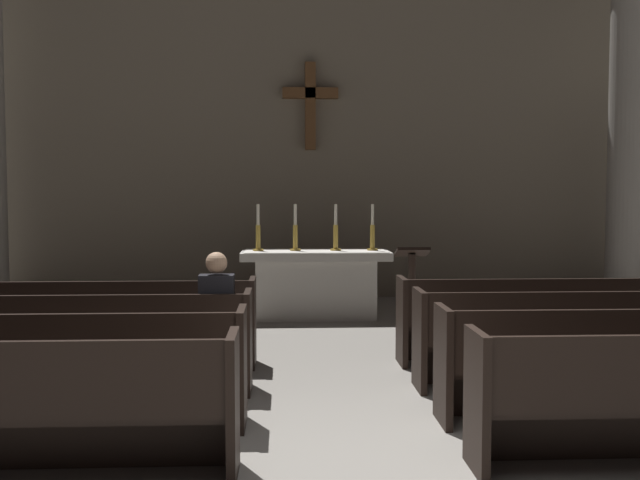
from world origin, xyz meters
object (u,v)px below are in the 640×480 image
Objects in this scene: candlestick_outer_left at (258,236)px; candlestick_outer_right at (372,235)px; lectern at (412,291)px; pew_left_row_2 at (33,370)px; altar at (316,282)px; candlestick_inner_right at (336,236)px; candlestick_inner_left at (295,236)px; pew_right_row_3 at (589,338)px; pew_right_row_4 at (550,320)px; column_right_third at (629,135)px; lone_worshipper at (218,318)px; pew_left_row_3 at (71,343)px; pew_left_row_4 at (99,324)px.

candlestick_outer_left and candlestick_outer_right have the same top height.
pew_left_row_2 is at bearing -133.00° from lectern.
altar is 0.76m from candlestick_inner_right.
candlestick_inner_left is at bearing 67.45° from pew_left_row_2.
candlestick_outer_left is 0.55m from candlestick_inner_left.
pew_right_row_4 is (0.00, 1.04, 0.00)m from pew_right_row_3.
candlestick_outer_left is 1.15m from candlestick_inner_right.
column_right_third is 4.37× the size of lone_worshipper.
pew_left_row_3 is 1.04m from pew_left_row_4.
candlestick_outer_right is (0.85, 0.00, 0.70)m from altar.
pew_right_row_4 is at bearing 0.00° from pew_left_row_4.
pew_left_row_3 is 1.00× the size of pew_right_row_4.
pew_right_row_4 is 3.81m from candlestick_inner_right.
lone_worshipper is at bearing -101.01° from candlestick_inner_left.
altar is at bearing -180.00° from candlestick_outer_right.
candlestick_inner_right is (-4.85, -0.91, -1.57)m from column_right_third.
pew_right_row_4 is at bearing -48.24° from candlestick_inner_left.
lone_worshipper is at bearing -108.90° from candlestick_inner_right.
altar is 4.21m from lone_worshipper.
pew_left_row_4 is 4.12m from lectern.
pew_right_row_3 is 2.87× the size of lectern.
candlestick_outer_left is 0.52× the size of lone_worshipper.
candlestick_inner_right is at bearing 56.31° from pew_left_row_3.
candlestick_inner_right reaches higher than pew_left_row_2.
candlestick_outer_right is at bearing 51.31° from pew_left_row_3.
candlestick_inner_right reaches higher than pew_right_row_4.
candlestick_outer_left reaches higher than lectern.
lone_worshipper is (1.34, 0.04, 0.22)m from pew_left_row_3.
pew_left_row_3 is 4.86m from pew_right_row_3.
altar is (2.43, 4.10, 0.06)m from pew_left_row_3.
candlestick_outer_right is (3.28, 4.10, 0.75)m from pew_left_row_3.
pew_left_row_4 is at bearing -152.38° from column_right_third.
candlestick_outer_right is (3.28, 3.06, 0.75)m from pew_left_row_4.
candlestick_outer_left reaches higher than pew_left_row_2.
altar is 1.10m from candlestick_outer_right.
pew_right_row_4 is 4.80× the size of candlestick_inner_right.
column_right_third is 8.38× the size of candlestick_inner_left.
column_right_third reaches higher than lone_worshipper.
candlestick_outer_right is at bearing 0.00° from altar.
pew_left_row_2 is at bearing -141.29° from lone_worshipper.
candlestick_outer_left is at bearing 180.00° from altar.
altar is 1.91× the size of lectern.
pew_left_row_4 is at bearing -137.00° from candlestick_outer_right.
pew_left_row_2 is 4.80× the size of candlestick_outer_left.
candlestick_outer_right is (1.15, 0.00, 0.00)m from candlestick_inner_left.
pew_right_row_4 is 3.91m from altar.
pew_left_row_4 is 3.53m from candlestick_outer_left.
candlestick_inner_right is (2.73, 4.10, 0.75)m from pew_left_row_3.
lone_worshipper is (-6.24, -4.97, -2.11)m from column_right_third.
candlestick_inner_left is at bearing 142.03° from lectern.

